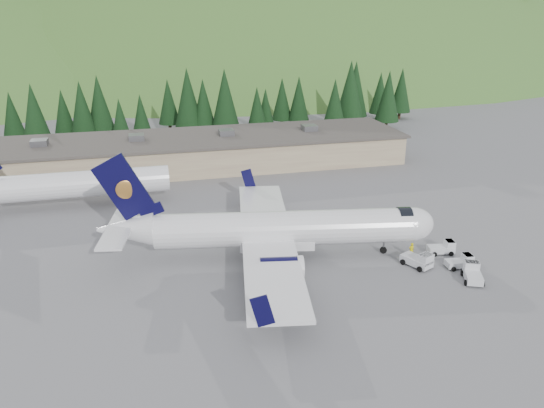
{
  "coord_description": "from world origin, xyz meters",
  "views": [
    {
      "loc": [
        -14.4,
        -50.71,
        25.74
      ],
      "look_at": [
        0.0,
        6.0,
        4.0
      ],
      "focal_mm": 35.0,
      "sensor_mm": 36.0,
      "label": 1
    }
  ],
  "objects_px": {
    "second_airliner": "(64,185)",
    "baggage_tug_c": "(472,273)",
    "baggage_tug_a": "(461,262)",
    "airliner": "(276,230)",
    "ramp_worker": "(411,250)",
    "baggage_tug_d": "(419,260)",
    "terminal_building": "(198,151)",
    "baggage_tug_b": "(443,248)"
  },
  "relations": [
    {
      "from": "second_airliner",
      "to": "baggage_tug_c",
      "type": "distance_m",
      "value": 52.47
    },
    {
      "from": "second_airliner",
      "to": "baggage_tug_a",
      "type": "bearing_deg",
      "value": -34.59
    },
    {
      "from": "airliner",
      "to": "baggage_tug_c",
      "type": "distance_m",
      "value": 20.56
    },
    {
      "from": "second_airliner",
      "to": "ramp_worker",
      "type": "xyz_separation_m",
      "value": [
        38.27,
        -25.5,
        -2.49
      ]
    },
    {
      "from": "baggage_tug_d",
      "to": "terminal_building",
      "type": "bearing_deg",
      "value": 177.27
    },
    {
      "from": "second_airliner",
      "to": "baggage_tug_b",
      "type": "bearing_deg",
      "value": -31.21
    },
    {
      "from": "ramp_worker",
      "to": "airliner",
      "type": "bearing_deg",
      "value": -15.14
    },
    {
      "from": "baggage_tug_b",
      "to": "baggage_tug_d",
      "type": "height_order",
      "value": "baggage_tug_d"
    },
    {
      "from": "baggage_tug_d",
      "to": "ramp_worker",
      "type": "xyz_separation_m",
      "value": [
        0.37,
        2.38,
        0.07
      ]
    },
    {
      "from": "airliner",
      "to": "terminal_building",
      "type": "height_order",
      "value": "airliner"
    },
    {
      "from": "airliner",
      "to": "terminal_building",
      "type": "distance_m",
      "value": 38.03
    },
    {
      "from": "second_airliner",
      "to": "baggage_tug_a",
      "type": "distance_m",
      "value": 51.28
    },
    {
      "from": "second_airliner",
      "to": "baggage_tug_d",
      "type": "distance_m",
      "value": 47.12
    },
    {
      "from": "baggage_tug_c",
      "to": "ramp_worker",
      "type": "bearing_deg",
      "value": 52.35
    },
    {
      "from": "second_airliner",
      "to": "ramp_worker",
      "type": "height_order",
      "value": "second_airliner"
    },
    {
      "from": "baggage_tug_a",
      "to": "baggage_tug_b",
      "type": "bearing_deg",
      "value": 95.28
    },
    {
      "from": "baggage_tug_b",
      "to": "ramp_worker",
      "type": "height_order",
      "value": "ramp_worker"
    },
    {
      "from": "second_airliner",
      "to": "baggage_tug_b",
      "type": "distance_m",
      "value": 49.37
    },
    {
      "from": "baggage_tug_a",
      "to": "baggage_tug_c",
      "type": "bearing_deg",
      "value": -94.27
    },
    {
      "from": "baggage_tug_b",
      "to": "baggage_tug_d",
      "type": "xyz_separation_m",
      "value": [
        -4.27,
        -2.34,
        0.09
      ]
    },
    {
      "from": "baggage_tug_b",
      "to": "terminal_building",
      "type": "distance_m",
      "value": 47.17
    },
    {
      "from": "baggage_tug_c",
      "to": "terminal_building",
      "type": "relative_size",
      "value": 0.05
    },
    {
      "from": "airliner",
      "to": "baggage_tug_a",
      "type": "bearing_deg",
      "value": -11.68
    },
    {
      "from": "airliner",
      "to": "second_airliner",
      "type": "xyz_separation_m",
      "value": [
        -23.87,
        21.82,
        0.1
      ]
    },
    {
      "from": "baggage_tug_d",
      "to": "ramp_worker",
      "type": "relative_size",
      "value": 2.16
    },
    {
      "from": "baggage_tug_a",
      "to": "baggage_tug_d",
      "type": "xyz_separation_m",
      "value": [
        -4.26,
        1.19,
        0.12
      ]
    },
    {
      "from": "airliner",
      "to": "baggage_tug_a",
      "type": "height_order",
      "value": "airliner"
    },
    {
      "from": "terminal_building",
      "to": "baggage_tug_c",
      "type": "bearing_deg",
      "value": -65.46
    },
    {
      "from": "second_airliner",
      "to": "baggage_tug_d",
      "type": "relative_size",
      "value": 7.63
    },
    {
      "from": "terminal_building",
      "to": "ramp_worker",
      "type": "xyz_separation_m",
      "value": [
        18.35,
        -41.5,
        -1.79
      ]
    },
    {
      "from": "second_airliner",
      "to": "ramp_worker",
      "type": "relative_size",
      "value": 16.46
    },
    {
      "from": "baggage_tug_c",
      "to": "terminal_building",
      "type": "distance_m",
      "value": 52.51
    },
    {
      "from": "baggage_tug_a",
      "to": "baggage_tug_b",
      "type": "height_order",
      "value": "baggage_tug_b"
    },
    {
      "from": "airliner",
      "to": "baggage_tug_c",
      "type": "height_order",
      "value": "airliner"
    },
    {
      "from": "airliner",
      "to": "ramp_worker",
      "type": "relative_size",
      "value": 21.8
    },
    {
      "from": "baggage_tug_c",
      "to": "terminal_building",
      "type": "height_order",
      "value": "terminal_building"
    },
    {
      "from": "baggage_tug_a",
      "to": "ramp_worker",
      "type": "relative_size",
      "value": 1.7
    },
    {
      "from": "terminal_building",
      "to": "baggage_tug_d",
      "type": "relative_size",
      "value": 19.71
    },
    {
      "from": "baggage_tug_a",
      "to": "ramp_worker",
      "type": "height_order",
      "value": "ramp_worker"
    },
    {
      "from": "terminal_building",
      "to": "second_airliner",
      "type": "bearing_deg",
      "value": -141.22
    },
    {
      "from": "baggage_tug_a",
      "to": "ramp_worker",
      "type": "xyz_separation_m",
      "value": [
        -3.89,
        3.57,
        0.19
      ]
    },
    {
      "from": "baggage_tug_a",
      "to": "baggage_tug_d",
      "type": "bearing_deg",
      "value": 169.72
    }
  ]
}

